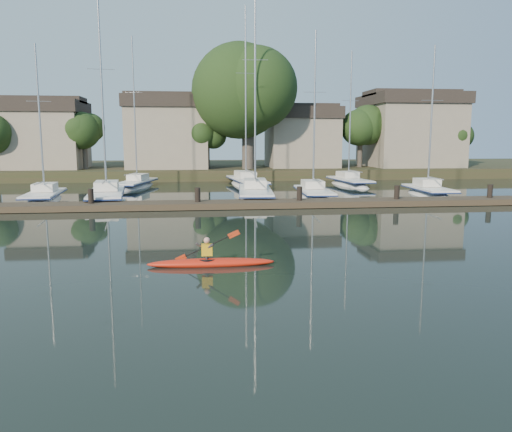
{
  "coord_description": "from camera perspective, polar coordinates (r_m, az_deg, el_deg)",
  "views": [
    {
      "loc": [
        -2.89,
        -14.88,
        4.02
      ],
      "look_at": [
        -0.84,
        3.06,
        1.2
      ],
      "focal_mm": 35.0,
      "sensor_mm": 36.0,
      "label": 1
    }
  ],
  "objects": [
    {
      "name": "ground",
      "position": [
        15.68,
        4.35,
        -6.0
      ],
      "size": [
        160.0,
        160.0,
        0.0
      ],
      "primitive_type": "plane",
      "color": "black",
      "rests_on": "ground"
    },
    {
      "name": "sailboat_2",
      "position": [
        33.82,
        -0.09,
        1.71
      ],
      "size": [
        2.97,
        9.6,
        15.65
      ],
      "rotation": [
        0.0,
        0.0,
        -0.08
      ],
      "color": "white",
      "rests_on": "ground"
    },
    {
      "name": "sailboat_4",
      "position": [
        37.53,
        19.08,
        1.95
      ],
      "size": [
        2.39,
        6.91,
        11.59
      ],
      "rotation": [
        0.0,
        0.0,
        -0.05
      ],
      "color": "white",
      "rests_on": "ground"
    },
    {
      "name": "sailboat_1",
      "position": [
        33.8,
        -16.67,
        1.34
      ],
      "size": [
        3.2,
        8.99,
        14.38
      ],
      "rotation": [
        0.0,
        0.0,
        0.12
      ],
      "color": "white",
      "rests_on": "ground"
    },
    {
      "name": "kayak",
      "position": [
        15.99,
        -5.21,
        -5.14
      ],
      "size": [
        4.07,
        0.88,
        1.3
      ],
      "rotation": [
        0.0,
        0.0,
        -0.01
      ],
      "color": "red",
      "rests_on": "ground"
    },
    {
      "name": "sailboat_3",
      "position": [
        34.52,
        6.58,
        1.82
      ],
      "size": [
        2.41,
        7.72,
        12.3
      ],
      "rotation": [
        0.0,
        0.0,
        -0.05
      ],
      "color": "white",
      "rests_on": "ground"
    },
    {
      "name": "dock",
      "position": [
        29.28,
        -0.79,
        1.38
      ],
      "size": [
        34.0,
        2.0,
        1.8
      ],
      "color": "#423825",
      "rests_on": "ground"
    },
    {
      "name": "shore",
      "position": [
        55.36,
        -1.86,
        8.05
      ],
      "size": [
        90.0,
        25.25,
        12.75
      ],
      "color": "#29341A",
      "rests_on": "ground"
    },
    {
      "name": "sailboat_7",
      "position": [
        43.95,
        10.59,
        3.23
      ],
      "size": [
        2.73,
        7.89,
        12.48
      ],
      "rotation": [
        0.0,
        0.0,
        0.09
      ],
      "color": "white",
      "rests_on": "ground"
    },
    {
      "name": "sailboat_5",
      "position": [
        42.7,
        -13.49,
        3.0
      ],
      "size": [
        3.46,
        8.23,
        13.27
      ],
      "rotation": [
        0.0,
        0.0,
        -0.2
      ],
      "color": "white",
      "rests_on": "ground"
    },
    {
      "name": "sailboat_0",
      "position": [
        35.2,
        -23.0,
        1.31
      ],
      "size": [
        2.53,
        7.13,
        11.1
      ],
      "rotation": [
        0.0,
        0.0,
        0.08
      ],
      "color": "white",
      "rests_on": "ground"
    },
    {
      "name": "sailboat_6",
      "position": [
        42.83,
        -1.08,
        3.23
      ],
      "size": [
        3.35,
        10.3,
        16.08
      ],
      "rotation": [
        0.0,
        0.0,
        0.12
      ],
      "color": "white",
      "rests_on": "ground"
    }
  ]
}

